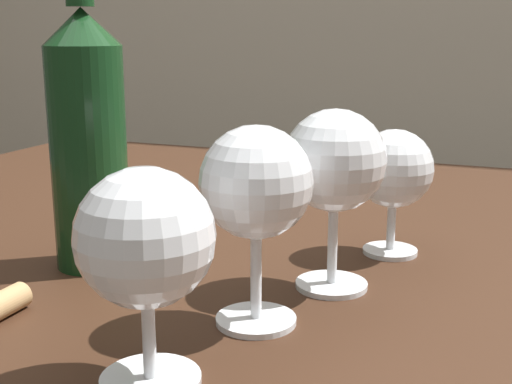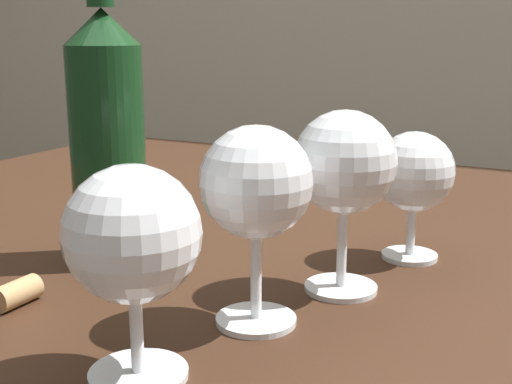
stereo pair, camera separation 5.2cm
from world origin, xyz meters
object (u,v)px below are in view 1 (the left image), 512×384
(wine_glass_merlot, at_px, (145,243))
(cork, at_px, (5,303))
(wine_bottle, at_px, (88,134))
(wine_glass_pinot, at_px, (335,163))
(wine_glass_rose, at_px, (256,186))
(wine_glass_amber, at_px, (394,171))

(wine_glass_merlot, distance_m, cork, 0.20)
(wine_glass_merlot, bearing_deg, cork, 163.00)
(wine_bottle, bearing_deg, wine_glass_pinot, 6.60)
(wine_glass_rose, distance_m, wine_bottle, 0.22)
(wine_glass_amber, bearing_deg, cork, -133.51)
(wine_glass_rose, xyz_separation_m, wine_glass_amber, (0.07, 0.21, -0.02))
(cork, bearing_deg, wine_glass_rose, 17.85)
(wine_glass_merlot, height_order, cork, wine_glass_merlot)
(wine_glass_merlot, bearing_deg, wine_glass_pinot, 72.99)
(wine_glass_rose, height_order, cork, wine_glass_rose)
(wine_bottle, bearing_deg, wine_glass_rose, -19.04)
(wine_glass_rose, height_order, wine_bottle, wine_bottle)
(wine_glass_pinot, bearing_deg, wine_glass_rose, -109.90)
(wine_bottle, height_order, cork, wine_bottle)
(wine_glass_pinot, relative_size, cork, 3.90)
(wine_glass_amber, height_order, wine_bottle, wine_bottle)
(wine_glass_amber, height_order, cork, wine_glass_amber)
(wine_glass_rose, relative_size, cork, 3.82)
(wine_glass_merlot, relative_size, wine_glass_amber, 1.12)
(wine_glass_merlot, height_order, wine_glass_pinot, wine_glass_pinot)
(wine_glass_rose, height_order, wine_glass_amber, wine_glass_rose)
(wine_glass_pinot, distance_m, wine_glass_amber, 0.12)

